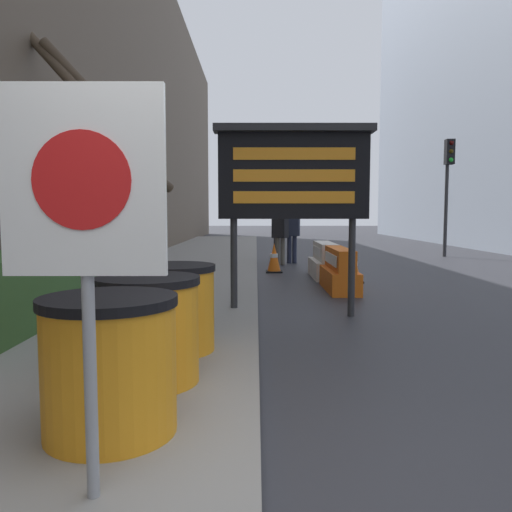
{
  "coord_description": "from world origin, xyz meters",
  "views": [
    {
      "loc": [
        -0.03,
        -2.17,
        1.47
      ],
      "look_at": [
        -0.06,
        7.73,
        0.64
      ],
      "focal_mm": 35.0,
      "sensor_mm": 36.0,
      "label": 1
    }
  ],
  "objects_px": {
    "barrel_drum_foreground": "(111,364)",
    "jersey_barrier_white": "(327,262)",
    "barrel_drum_middle": "(150,329)",
    "traffic_light_near_curb": "(277,166)",
    "traffic_cone_mid": "(355,267)",
    "message_board": "(295,175)",
    "jersey_barrier_orange_far": "(341,272)",
    "traffic_cone_near": "(275,258)",
    "pedestrian_passerby": "(282,232)",
    "traffic_light_far_side": "(450,172)",
    "barrel_drum_back": "(175,307)",
    "warning_sign": "(86,208)",
    "pedestrian_worker": "(293,230)"
  },
  "relations": [
    {
      "from": "traffic_cone_near",
      "to": "traffic_light_near_curb",
      "type": "bearing_deg",
      "value": 86.65
    },
    {
      "from": "traffic_cone_mid",
      "to": "barrel_drum_foreground",
      "type": "bearing_deg",
      "value": -111.33
    },
    {
      "from": "traffic_light_far_side",
      "to": "warning_sign",
      "type": "bearing_deg",
      "value": -116.24
    },
    {
      "from": "message_board",
      "to": "traffic_light_far_side",
      "type": "relative_size",
      "value": 0.68
    },
    {
      "from": "barrel_drum_foreground",
      "to": "traffic_light_far_side",
      "type": "distance_m",
      "value": 16.13
    },
    {
      "from": "traffic_light_far_side",
      "to": "barrel_drum_foreground",
      "type": "bearing_deg",
      "value": -117.77
    },
    {
      "from": "jersey_barrier_white",
      "to": "barrel_drum_middle",
      "type": "bearing_deg",
      "value": -107.98
    },
    {
      "from": "barrel_drum_back",
      "to": "traffic_cone_near",
      "type": "xyz_separation_m",
      "value": [
        1.27,
        7.66,
        -0.19
      ]
    },
    {
      "from": "message_board",
      "to": "pedestrian_passerby",
      "type": "bearing_deg",
      "value": 88.68
    },
    {
      "from": "barrel_drum_middle",
      "to": "pedestrian_worker",
      "type": "distance_m",
      "value": 11.12
    },
    {
      "from": "jersey_barrier_white",
      "to": "traffic_cone_near",
      "type": "relative_size",
      "value": 2.34
    },
    {
      "from": "traffic_light_near_curb",
      "to": "pedestrian_passerby",
      "type": "height_order",
      "value": "traffic_light_near_curb"
    },
    {
      "from": "jersey_barrier_white",
      "to": "pedestrian_worker",
      "type": "xyz_separation_m",
      "value": [
        -0.54,
        3.32,
        0.64
      ]
    },
    {
      "from": "barrel_drum_middle",
      "to": "traffic_cone_mid",
      "type": "relative_size",
      "value": 1.21
    },
    {
      "from": "message_board",
      "to": "pedestrian_passerby",
      "type": "relative_size",
      "value": 1.67
    },
    {
      "from": "barrel_drum_foreground",
      "to": "jersey_barrier_orange_far",
      "type": "relative_size",
      "value": 0.48
    },
    {
      "from": "traffic_light_near_curb",
      "to": "pedestrian_passerby",
      "type": "distance_m",
      "value": 1.99
    },
    {
      "from": "barrel_drum_foreground",
      "to": "barrel_drum_middle",
      "type": "xyz_separation_m",
      "value": [
        0.03,
        0.93,
        0.0
      ]
    },
    {
      "from": "traffic_cone_mid",
      "to": "traffic_light_far_side",
      "type": "distance_m",
      "value": 8.23
    },
    {
      "from": "barrel_drum_middle",
      "to": "jersey_barrier_orange_far",
      "type": "relative_size",
      "value": 0.48
    },
    {
      "from": "barrel_drum_middle",
      "to": "jersey_barrier_white",
      "type": "distance_m",
      "value": 8.02
    },
    {
      "from": "barrel_drum_foreground",
      "to": "barrel_drum_back",
      "type": "xyz_separation_m",
      "value": [
        0.08,
        1.87,
        0.0
      ]
    },
    {
      "from": "barrel_drum_foreground",
      "to": "message_board",
      "type": "bearing_deg",
      "value": 70.86
    },
    {
      "from": "traffic_light_far_side",
      "to": "pedestrian_worker",
      "type": "xyz_separation_m",
      "value": [
        -5.46,
        -2.24,
        -1.89
      ]
    },
    {
      "from": "barrel_drum_foreground",
      "to": "traffic_light_near_curb",
      "type": "relative_size",
      "value": 0.21
    },
    {
      "from": "traffic_cone_near",
      "to": "traffic_light_near_curb",
      "type": "height_order",
      "value": "traffic_light_near_curb"
    },
    {
      "from": "traffic_cone_near",
      "to": "pedestrian_worker",
      "type": "height_order",
      "value": "pedestrian_worker"
    },
    {
      "from": "jersey_barrier_orange_far",
      "to": "pedestrian_passerby",
      "type": "height_order",
      "value": "pedestrian_passerby"
    },
    {
      "from": "barrel_drum_foreground",
      "to": "barrel_drum_back",
      "type": "height_order",
      "value": "same"
    },
    {
      "from": "barrel_drum_back",
      "to": "traffic_light_near_curb",
      "type": "distance_m",
      "value": 10.3
    },
    {
      "from": "jersey_barrier_white",
      "to": "traffic_cone_mid",
      "type": "height_order",
      "value": "jersey_barrier_white"
    },
    {
      "from": "pedestrian_worker",
      "to": "barrel_drum_foreground",
      "type": "bearing_deg",
      "value": -86.12
    },
    {
      "from": "jersey_barrier_white",
      "to": "traffic_cone_mid",
      "type": "relative_size",
      "value": 2.47
    },
    {
      "from": "pedestrian_passerby",
      "to": "barrel_drum_foreground",
      "type": "bearing_deg",
      "value": -65.42
    },
    {
      "from": "barrel_drum_middle",
      "to": "barrel_drum_back",
      "type": "relative_size",
      "value": 1.0
    },
    {
      "from": "barrel_drum_foreground",
      "to": "jersey_barrier_white",
      "type": "relative_size",
      "value": 0.49
    },
    {
      "from": "barrel_drum_foreground",
      "to": "traffic_light_far_side",
      "type": "relative_size",
      "value": 0.21
    },
    {
      "from": "warning_sign",
      "to": "pedestrian_passerby",
      "type": "xyz_separation_m",
      "value": [
        1.47,
        12.08,
        -0.54
      ]
    },
    {
      "from": "barrel_drum_foreground",
      "to": "jersey_barrier_orange_far",
      "type": "distance_m",
      "value": 7.03
    },
    {
      "from": "jersey_barrier_orange_far",
      "to": "barrel_drum_foreground",
      "type": "bearing_deg",
      "value": -110.92
    },
    {
      "from": "traffic_cone_near",
      "to": "traffic_light_near_curb",
      "type": "distance_m",
      "value": 3.4
    },
    {
      "from": "message_board",
      "to": "barrel_drum_middle",
      "type": "bearing_deg",
      "value": -113.69
    },
    {
      "from": "message_board",
      "to": "pedestrian_passerby",
      "type": "height_order",
      "value": "message_board"
    },
    {
      "from": "barrel_drum_back",
      "to": "jersey_barrier_orange_far",
      "type": "bearing_deg",
      "value": 62.65
    },
    {
      "from": "traffic_light_near_curb",
      "to": "traffic_light_far_side",
      "type": "xyz_separation_m",
      "value": [
        5.95,
        2.32,
        -0.0
      ]
    },
    {
      "from": "barrel_drum_foreground",
      "to": "warning_sign",
      "type": "height_order",
      "value": "warning_sign"
    },
    {
      "from": "pedestrian_passerby",
      "to": "traffic_cone_near",
      "type": "bearing_deg",
      "value": -64.9
    },
    {
      "from": "barrel_drum_foreground",
      "to": "barrel_drum_middle",
      "type": "distance_m",
      "value": 0.94
    },
    {
      "from": "message_board",
      "to": "jersey_barrier_orange_far",
      "type": "height_order",
      "value": "message_board"
    },
    {
      "from": "barrel_drum_back",
      "to": "jersey_barrier_white",
      "type": "xyz_separation_m",
      "value": [
        2.43,
        6.69,
        -0.2
      ]
    }
  ]
}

